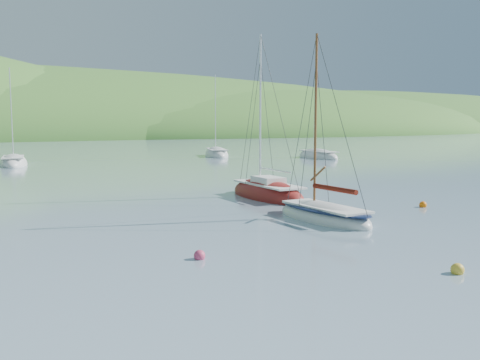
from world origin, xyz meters
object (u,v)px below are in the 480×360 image
distant_sloop_b (217,155)px  distant_sloop_d (318,157)px  sloop_red (267,194)px  distant_sloop_a (13,164)px  daysailer_white (324,215)px

distant_sloop_b → distant_sloop_d: distant_sloop_b is taller
distant_sloop_d → distant_sloop_b: bearing=139.0°
sloop_red → distant_sloop_a: (-10.85, 33.41, -0.02)m
daysailer_white → sloop_red: (1.52, 7.56, -0.01)m
distant_sloop_a → sloop_red: bearing=-64.3°
distant_sloop_a → distant_sloop_d: (35.02, -6.54, -0.00)m
daysailer_white → distant_sloop_a: size_ratio=0.84×
distant_sloop_d → distant_sloop_a: bearing=173.2°
sloop_red → distant_sloop_b: distant_sloop_b is taller
sloop_red → daysailer_white: bearing=-100.1°
distant_sloop_a → distant_sloop_b: 25.62m
daysailer_white → distant_sloop_d: distant_sloop_d is taller
sloop_red → distant_sloop_a: distant_sloop_a is taller
daysailer_white → distant_sloop_a: (-9.33, 40.96, -0.03)m
distant_sloop_b → distant_sloop_d: size_ratio=1.06×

